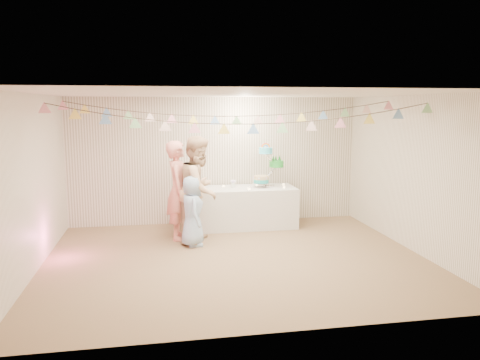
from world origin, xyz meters
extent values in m
plane|color=brown|center=(0.00, 0.00, 0.00)|extent=(6.00, 6.00, 0.00)
plane|color=beige|center=(0.00, 0.00, 2.60)|extent=(6.00, 6.00, 0.00)
plane|color=silver|center=(0.00, 2.50, 1.30)|extent=(6.00, 6.00, 0.00)
plane|color=silver|center=(0.00, -2.50, 1.30)|extent=(6.00, 6.00, 0.00)
plane|color=silver|center=(-3.00, 0.00, 1.30)|extent=(5.00, 5.00, 0.00)
plane|color=silver|center=(3.00, 0.00, 1.30)|extent=(5.00, 5.00, 0.00)
cube|color=silver|center=(0.45, 1.99, 0.40)|extent=(2.14, 0.86, 0.80)
cylinder|color=white|center=(-0.07, 1.94, 0.76)|extent=(0.34, 0.34, 0.02)
imported|color=#E88879|center=(-0.84, 1.36, 0.90)|extent=(0.51, 0.71, 1.80)
imported|color=tan|center=(-0.48, 1.13, 0.95)|extent=(1.04, 1.14, 1.90)
imported|color=#98B4D8|center=(-0.63, 0.87, 0.62)|extent=(0.43, 0.63, 1.24)
cylinder|color=#FFD88C|center=(-0.35, 1.84, 0.82)|extent=(0.04, 0.04, 0.03)
cylinder|color=#FFD88C|center=(0.10, 2.17, 0.82)|extent=(0.04, 0.04, 0.03)
cylinder|color=#FFD88C|center=(0.55, 1.77, 0.82)|extent=(0.04, 0.04, 0.03)
cylinder|color=#FFD88C|center=(0.80, 2.21, 0.82)|extent=(0.04, 0.04, 0.03)
cylinder|color=#FFD88C|center=(1.27, 1.81, 0.82)|extent=(0.04, 0.04, 0.03)
cylinder|color=#FFD88C|center=(1.35, 2.14, 0.82)|extent=(0.04, 0.04, 0.03)
camera|label=1|loc=(-1.21, -7.07, 2.41)|focal=35.00mm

